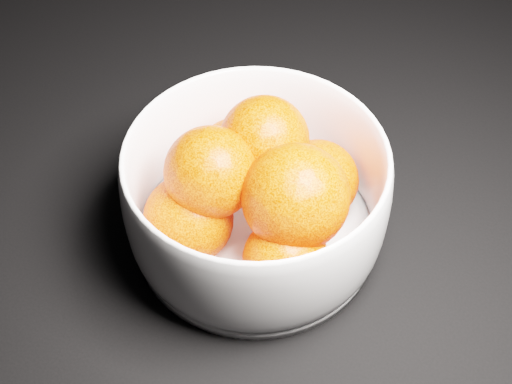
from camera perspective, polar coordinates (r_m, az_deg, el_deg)
The scene contains 2 objects.
bowl at distance 0.56m, azimuth 0.00°, elevation -0.34°, with size 0.21×0.21×0.10m.
orange_pile at distance 0.55m, azimuth 0.15°, elevation 0.30°, with size 0.15×0.15×0.11m.
Camera 1 is at (-0.07, -0.51, 0.47)m, focal length 50.00 mm.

